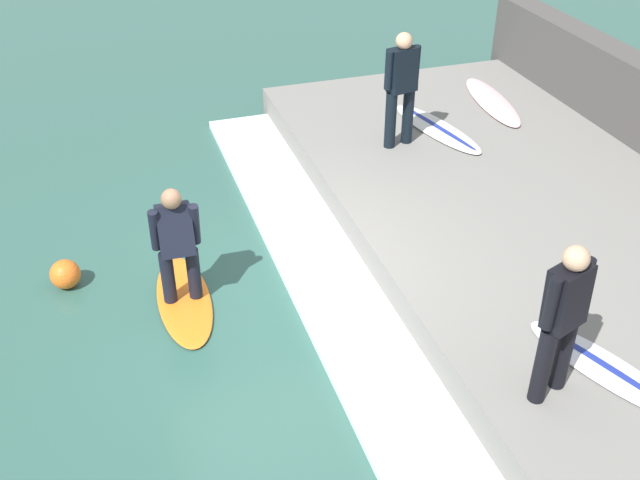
{
  "coord_description": "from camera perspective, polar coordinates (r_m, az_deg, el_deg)",
  "views": [
    {
      "loc": [
        -1.55,
        -6.47,
        5.22
      ],
      "look_at": [
        0.56,
        0.0,
        0.7
      ],
      "focal_mm": 42.0,
      "sensor_mm": 36.0,
      "label": 1
    }
  ],
  "objects": [
    {
      "name": "ground_plane",
      "position": [
        8.45,
        -3.63,
        -4.61
      ],
      "size": [
        28.0,
        28.0,
        0.0
      ],
      "primitive_type": "plane",
      "color": "#2D564C"
    },
    {
      "name": "concrete_ledge",
      "position": [
        9.55,
        16.33,
        0.55
      ],
      "size": [
        4.4,
        9.96,
        0.45
      ],
      "primitive_type": "cube",
      "color": "slate",
      "rests_on": "ground_plane"
    },
    {
      "name": "wave_foam_crest",
      "position": [
        8.58,
        0.86,
        -3.46
      ],
      "size": [
        0.98,
        9.46,
        0.1
      ],
      "primitive_type": "cube",
      "color": "silver",
      "rests_on": "ground_plane"
    },
    {
      "name": "surfboard_riding",
      "position": [
        8.53,
        -10.32,
        -4.51
      ],
      "size": [
        0.64,
        1.73,
        0.06
      ],
      "color": "orange",
      "rests_on": "ground_plane"
    },
    {
      "name": "surfer_riding",
      "position": [
        8.07,
        -10.88,
        -0.02
      ],
      "size": [
        0.53,
        0.41,
        1.39
      ],
      "color": "black",
      "rests_on": "surfboard_riding"
    },
    {
      "name": "surfer_waiting_near",
      "position": [
        10.46,
        6.22,
        11.75
      ],
      "size": [
        0.54,
        0.33,
        1.62
      ],
      "color": "black",
      "rests_on": "concrete_ledge"
    },
    {
      "name": "surfboard_waiting_near",
      "position": [
        11.31,
        8.9,
        8.41
      ],
      "size": [
        0.88,
        2.01,
        0.07
      ],
      "color": "white",
      "rests_on": "concrete_ledge"
    },
    {
      "name": "surfer_waiting_far",
      "position": [
        6.47,
        18.04,
        -5.46
      ],
      "size": [
        0.5,
        0.34,
        1.54
      ],
      "color": "black",
      "rests_on": "concrete_ledge"
    },
    {
      "name": "surfboard_waiting_far",
      "position": [
        7.38,
        20.85,
        -9.06
      ],
      "size": [
        0.97,
        1.69,
        0.07
      ],
      "color": "silver",
      "rests_on": "concrete_ledge"
    },
    {
      "name": "surfboard_spare",
      "position": [
        12.39,
        12.98,
        10.26
      ],
      "size": [
        0.77,
        2.04,
        0.06
      ],
      "color": "beige",
      "rests_on": "concrete_ledge"
    },
    {
      "name": "marker_buoy",
      "position": [
        9.02,
        -18.84,
        -2.48
      ],
      "size": [
        0.34,
        0.34,
        0.34
      ],
      "primitive_type": "sphere",
      "color": "orange",
      "rests_on": "ground_plane"
    }
  ]
}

